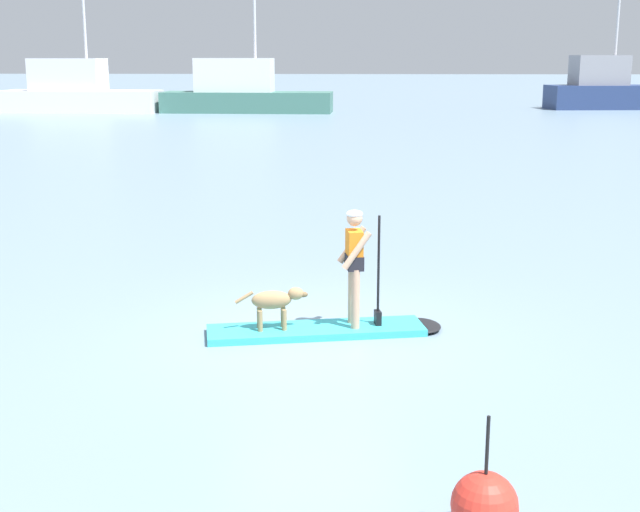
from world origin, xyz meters
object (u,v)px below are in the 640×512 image
(moored_boat_port, at_px, (77,92))
(moored_boat_far_starboard, at_px, (604,89))
(moored_boat_outer, at_px, (243,92))
(marker_buoy, at_px, (485,505))
(dog, at_px, (275,301))
(paddleboard, at_px, (332,330))
(person_paddler, at_px, (355,259))

(moored_boat_port, relative_size, moored_boat_far_starboard, 1.02)
(moored_boat_outer, distance_m, marker_buoy, 56.02)
(moored_boat_far_starboard, bearing_deg, dog, -108.88)
(paddleboard, distance_m, moored_boat_port, 53.64)
(moored_boat_far_starboard, relative_size, marker_buoy, 10.63)
(moored_boat_port, bearing_deg, moored_boat_outer, 1.76)
(person_paddler, bearing_deg, paddleboard, -168.41)
(person_paddler, distance_m, moored_boat_outer, 50.63)
(paddleboard, height_order, person_paddler, person_paddler)
(moored_boat_outer, relative_size, moored_boat_far_starboard, 1.08)
(dog, bearing_deg, person_paddler, 11.59)
(marker_buoy, bearing_deg, moored_boat_outer, 100.34)
(paddleboard, relative_size, moored_boat_outer, 0.28)
(moored_boat_outer, xyz_separation_m, moored_boat_far_starboard, (26.93, 5.91, 0.09))
(person_paddler, height_order, moored_boat_outer, moored_boat_outer)
(paddleboard, bearing_deg, moored_boat_port, 112.51)
(paddleboard, xyz_separation_m, moored_boat_port, (-20.53, 49.54, 1.37))
(paddleboard, distance_m, moored_boat_far_starboard, 58.78)
(paddleboard, distance_m, marker_buoy, 5.40)
(moored_boat_outer, relative_size, marker_buoy, 11.53)
(person_paddler, relative_size, marker_buoy, 1.58)
(paddleboard, distance_m, person_paddler, 1.07)
(person_paddler, height_order, moored_boat_port, moored_boat_port)
(dog, height_order, moored_boat_outer, moored_boat_outer)
(paddleboard, height_order, moored_boat_outer, moored_boat_outer)
(paddleboard, distance_m, moored_boat_outer, 50.66)
(moored_boat_far_starboard, bearing_deg, marker_buoy, -105.47)
(moored_boat_port, relative_size, marker_buoy, 10.89)
(paddleboard, relative_size, moored_boat_port, 0.30)
(person_paddler, height_order, moored_boat_far_starboard, moored_boat_far_starboard)
(person_paddler, xyz_separation_m, moored_boat_outer, (-8.90, 49.84, 0.35))
(moored_boat_outer, bearing_deg, marker_buoy, -79.66)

